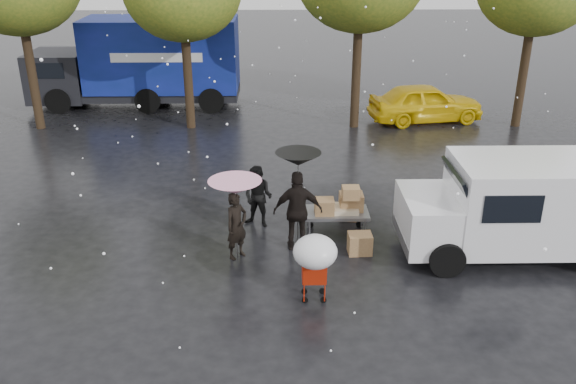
{
  "coord_description": "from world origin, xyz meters",
  "views": [
    {
      "loc": [
        -0.31,
        -11.56,
        6.73
      ],
      "look_at": [
        -0.09,
        1.0,
        1.28
      ],
      "focal_mm": 38.0,
      "sensor_mm": 36.0,
      "label": 1
    }
  ],
  "objects_px": {
    "shopping_cart": "(315,255)",
    "white_van": "(522,206)",
    "yellow_taxi": "(426,103)",
    "blue_truck": "(142,63)",
    "person_black": "(298,211)",
    "vendor_cart": "(340,206)",
    "person_pink": "(237,226)"
  },
  "relations": [
    {
      "from": "vendor_cart",
      "to": "shopping_cart",
      "type": "relative_size",
      "value": 1.04
    },
    {
      "from": "white_van",
      "to": "blue_truck",
      "type": "distance_m",
      "value": 16.6
    },
    {
      "from": "person_pink",
      "to": "yellow_taxi",
      "type": "xyz_separation_m",
      "value": [
        6.46,
        10.26,
        -0.05
      ]
    },
    {
      "from": "person_black",
      "to": "vendor_cart",
      "type": "height_order",
      "value": "person_black"
    },
    {
      "from": "person_black",
      "to": "white_van",
      "type": "xyz_separation_m",
      "value": [
        4.89,
        -0.28,
        0.22
      ]
    },
    {
      "from": "yellow_taxi",
      "to": "person_black",
      "type": "bearing_deg",
      "value": 143.12
    },
    {
      "from": "yellow_taxi",
      "to": "shopping_cart",
      "type": "bearing_deg",
      "value": 148.58
    },
    {
      "from": "vendor_cart",
      "to": "yellow_taxi",
      "type": "xyz_separation_m",
      "value": [
        4.09,
        9.19,
        -0.01
      ]
    },
    {
      "from": "white_van",
      "to": "vendor_cart",
      "type": "bearing_deg",
      "value": 165.72
    },
    {
      "from": "person_pink",
      "to": "white_van",
      "type": "xyz_separation_m",
      "value": [
        6.24,
        0.09,
        0.39
      ]
    },
    {
      "from": "vendor_cart",
      "to": "white_van",
      "type": "height_order",
      "value": "white_van"
    },
    {
      "from": "person_pink",
      "to": "shopping_cart",
      "type": "height_order",
      "value": "person_pink"
    },
    {
      "from": "vendor_cart",
      "to": "blue_truck",
      "type": "height_order",
      "value": "blue_truck"
    },
    {
      "from": "person_pink",
      "to": "blue_truck",
      "type": "bearing_deg",
      "value": 64.12
    },
    {
      "from": "person_pink",
      "to": "white_van",
      "type": "relative_size",
      "value": 0.31
    },
    {
      "from": "person_pink",
      "to": "person_black",
      "type": "height_order",
      "value": "person_black"
    },
    {
      "from": "yellow_taxi",
      "to": "person_pink",
      "type": "bearing_deg",
      "value": 138.25
    },
    {
      "from": "vendor_cart",
      "to": "blue_truck",
      "type": "distance_m",
      "value": 13.57
    },
    {
      "from": "person_black",
      "to": "yellow_taxi",
      "type": "xyz_separation_m",
      "value": [
        5.11,
        9.89,
        -0.22
      ]
    },
    {
      "from": "shopping_cart",
      "to": "white_van",
      "type": "xyz_separation_m",
      "value": [
        4.64,
        1.93,
        0.1
      ]
    },
    {
      "from": "shopping_cart",
      "to": "white_van",
      "type": "height_order",
      "value": "white_van"
    },
    {
      "from": "yellow_taxi",
      "to": "blue_truck",
      "type": "bearing_deg",
      "value": 67.88
    },
    {
      "from": "person_black",
      "to": "vendor_cart",
      "type": "bearing_deg",
      "value": -146.27
    },
    {
      "from": "shopping_cart",
      "to": "blue_truck",
      "type": "height_order",
      "value": "blue_truck"
    },
    {
      "from": "shopping_cart",
      "to": "vendor_cart",
      "type": "bearing_deg",
      "value": 75.24
    },
    {
      "from": "person_black",
      "to": "vendor_cart",
      "type": "relative_size",
      "value": 1.23
    },
    {
      "from": "vendor_cart",
      "to": "white_van",
      "type": "distance_m",
      "value": 4.02
    },
    {
      "from": "person_black",
      "to": "white_van",
      "type": "relative_size",
      "value": 0.38
    },
    {
      "from": "white_van",
      "to": "blue_truck",
      "type": "xyz_separation_m",
      "value": [
        -10.77,
        12.63,
        0.6
      ]
    },
    {
      "from": "shopping_cart",
      "to": "yellow_taxi",
      "type": "height_order",
      "value": "shopping_cart"
    },
    {
      "from": "person_black",
      "to": "shopping_cart",
      "type": "xyz_separation_m",
      "value": [
        0.25,
        -2.22,
        0.13
      ]
    },
    {
      "from": "person_black",
      "to": "shopping_cart",
      "type": "height_order",
      "value": "person_black"
    }
  ]
}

